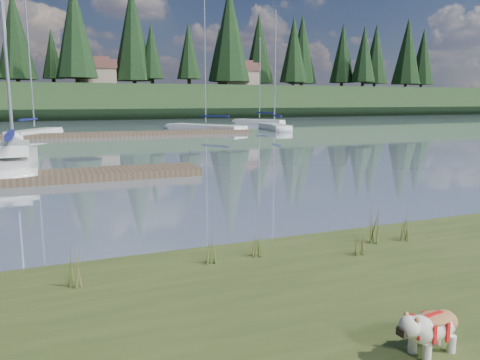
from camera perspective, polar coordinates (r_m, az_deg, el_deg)
name	(u,v)px	position (r m, az deg, el deg)	size (l,w,h in m)	color
ground	(69,137)	(39.22, -20.12, 4.91)	(200.00, 200.00, 0.00)	gray
ridge	(57,102)	(82.10, -21.41, 8.81)	(200.00, 20.00, 5.00)	#1D3218
bulldog	(432,326)	(5.33, 22.34, -16.11)	(0.80, 0.38, 0.48)	silver
sailboat_main	(14,158)	(22.52, -25.80, 2.44)	(2.01, 9.30, 13.28)	silver
dock_far	(95,135)	(39.33, -17.21, 5.30)	(26.00, 2.20, 0.30)	#4C3D2C
sailboat_bg_2	(39,132)	(41.51, -23.30, 5.41)	(4.63, 6.97, 10.84)	silver
sailboat_bg_3	(199,127)	(45.63, -4.99, 6.47)	(6.47, 9.42, 14.12)	silver
sailboat_bg_4	(272,126)	(46.68, 3.98, 6.56)	(2.87, 7.84, 11.37)	silver
sailboat_bg_5	(255,121)	(57.08, 1.86, 7.16)	(5.16, 6.60, 10.20)	silver
weed_0	(212,248)	(7.53, -3.47, -8.27)	(0.17, 0.14, 0.55)	#475B23
weed_1	(259,246)	(7.83, 2.33, -8.00)	(0.17, 0.14, 0.41)	#475B23
weed_2	(374,227)	(8.81, 16.04, -5.54)	(0.17, 0.14, 0.70)	#475B23
weed_3	(74,267)	(6.95, -19.61, -10.01)	(0.17, 0.14, 0.66)	#475B23
weed_4	(360,244)	(8.10, 14.45, -7.55)	(0.17, 0.14, 0.46)	#475B23
weed_5	(404,227)	(9.16, 19.32, -5.47)	(0.17, 0.14, 0.57)	#475B23
mud_lip	(147,272)	(8.12, -11.22, -10.89)	(60.00, 0.50, 0.14)	#33281C
conifer_4	(75,29)	(75.90, -19.47, 16.93)	(6.16, 6.16, 15.10)	#382619
conifer_5	(152,51)	(81.15, -10.74, 15.19)	(3.96, 3.96, 10.35)	#382619
conifer_6	(229,34)	(83.23, -1.29, 17.41)	(7.04, 7.04, 17.00)	#382619
conifer_7	(294,50)	(91.55, 6.54, 15.52)	(5.28, 5.28, 13.20)	#382619
conifer_8	(364,54)	(95.08, 14.86, 14.63)	(4.62, 4.62, 11.77)	#382619
conifer_9	(407,51)	(105.67, 19.73, 14.61)	(5.94, 5.94, 14.62)	#382619
house_1	(95,72)	(80.55, -17.24, 12.47)	(6.30, 5.30, 4.65)	gray
house_2	(238,74)	(84.27, -0.22, 12.75)	(6.30, 5.30, 4.65)	gray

